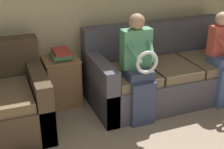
{
  "coord_description": "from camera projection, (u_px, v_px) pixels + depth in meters",
  "views": [
    {
      "loc": [
        -0.87,
        -1.03,
        1.96
      ],
      "look_at": [
        0.17,
        1.62,
        0.7
      ],
      "focal_mm": 50.0,
      "sensor_mm": 36.0,
      "label": 1
    }
  ],
  "objects": [
    {
      "name": "child_left_seated",
      "position": [
        139.0,
        66.0,
        3.41
      ],
      "size": [
        0.34,
        0.38,
        1.23
      ],
      "color": "#384260",
      "rests_on": "ground_plane"
    },
    {
      "name": "child_right_seated",
      "position": [
        222.0,
        55.0,
        3.79
      ],
      "size": [
        0.26,
        0.37,
        1.15
      ],
      "color": "#475B8E",
      "rests_on": "ground_plane"
    },
    {
      "name": "side_shelf",
      "position": [
        62.0,
        81.0,
        3.89
      ],
      "size": [
        0.43,
        0.39,
        0.61
      ],
      "color": "olive",
      "rests_on": "ground_plane"
    },
    {
      "name": "couch_main",
      "position": [
        164.0,
        74.0,
        4.06
      ],
      "size": [
        1.98,
        0.92,
        0.94
      ],
      "color": "#4C4C56",
      "rests_on": "ground_plane"
    },
    {
      "name": "book_stack",
      "position": [
        61.0,
        54.0,
        3.75
      ],
      "size": [
        0.23,
        0.29,
        0.11
      ],
      "color": "gray",
      "rests_on": "side_shelf"
    }
  ]
}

